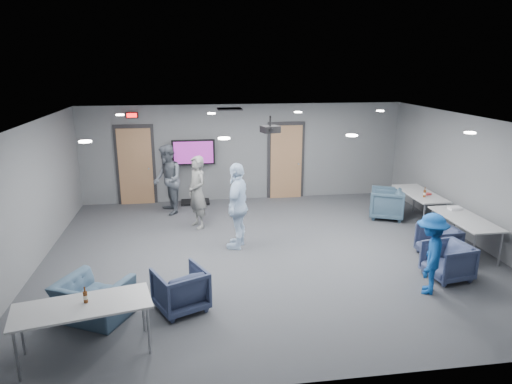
{
  "coord_description": "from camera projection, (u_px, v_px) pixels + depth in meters",
  "views": [
    {
      "loc": [
        -1.51,
        -8.59,
        3.76
      ],
      "look_at": [
        -0.19,
        0.41,
        1.2
      ],
      "focal_mm": 32.0,
      "sensor_mm": 36.0,
      "label": 1
    }
  ],
  "objects": [
    {
      "name": "floor",
      "position": [
        268.0,
        253.0,
        9.42
      ],
      "size": [
        9.0,
        9.0,
        0.0
      ],
      "primitive_type": "plane",
      "color": "#323439",
      "rests_on": "ground"
    },
    {
      "name": "ceiling",
      "position": [
        269.0,
        122.0,
        8.68
      ],
      "size": [
        9.0,
        9.0,
        0.0
      ],
      "primitive_type": "plane",
      "rotation": [
        3.14,
        0.0,
        0.0
      ],
      "color": "silver",
      "rests_on": "wall_back"
    },
    {
      "name": "wall_back",
      "position": [
        244.0,
        153.0,
        12.86
      ],
      "size": [
        9.0,
        0.02,
        2.7
      ],
      "primitive_type": "cube",
      "color": "slate",
      "rests_on": "floor"
    },
    {
      "name": "wall_front",
      "position": [
        328.0,
        281.0,
        5.24
      ],
      "size": [
        9.0,
        0.02,
        2.7
      ],
      "primitive_type": "cube",
      "color": "slate",
      "rests_on": "floor"
    },
    {
      "name": "wall_left",
      "position": [
        29.0,
        199.0,
        8.42
      ],
      "size": [
        0.02,
        8.0,
        2.7
      ],
      "primitive_type": "cube",
      "color": "slate",
      "rests_on": "floor"
    },
    {
      "name": "wall_right",
      "position": [
        477.0,
        182.0,
        9.68
      ],
      "size": [
        0.02,
        8.0,
        2.7
      ],
      "primitive_type": "cube",
      "color": "slate",
      "rests_on": "floor"
    },
    {
      "name": "door_left",
      "position": [
        136.0,
        166.0,
        12.47
      ],
      "size": [
        1.06,
        0.17,
        2.24
      ],
      "color": "black",
      "rests_on": "wall_back"
    },
    {
      "name": "door_right",
      "position": [
        286.0,
        161.0,
        13.06
      ],
      "size": [
        1.06,
        0.17,
        2.24
      ],
      "color": "black",
      "rests_on": "wall_back"
    },
    {
      "name": "exit_sign",
      "position": [
        132.0,
        115.0,
        12.08
      ],
      "size": [
        0.32,
        0.08,
        0.16
      ],
      "color": "black",
      "rests_on": "wall_back"
    },
    {
      "name": "hvac_diffuser",
      "position": [
        230.0,
        109.0,
        11.28
      ],
      "size": [
        0.6,
        0.6,
        0.03
      ],
      "primitive_type": "cube",
      "color": "black",
      "rests_on": "ceiling"
    },
    {
      "name": "downlights",
      "position": [
        269.0,
        122.0,
        8.69
      ],
      "size": [
        6.18,
        3.78,
        0.02
      ],
      "color": "white",
      "rests_on": "ceiling"
    },
    {
      "name": "person_a",
      "position": [
        197.0,
        192.0,
        10.68
      ],
      "size": [
        0.64,
        0.74,
        1.72
      ],
      "primitive_type": "imported",
      "rotation": [
        0.0,
        0.0,
        -1.12
      ],
      "color": "gray",
      "rests_on": "floor"
    },
    {
      "name": "person_b",
      "position": [
        167.0,
        180.0,
        11.68
      ],
      "size": [
        0.88,
        1.02,
        1.8
      ],
      "primitive_type": "imported",
      "rotation": [
        0.0,
        0.0,
        -1.31
      ],
      "color": "slate",
      "rests_on": "floor"
    },
    {
      "name": "person_c",
      "position": [
        238.0,
        206.0,
        9.5
      ],
      "size": [
        0.8,
        1.16,
        1.83
      ],
      "primitive_type": "imported",
      "rotation": [
        0.0,
        0.0,
        -1.94
      ],
      "color": "#C6E0FF",
      "rests_on": "floor"
    },
    {
      "name": "person_d",
      "position": [
        430.0,
        254.0,
        7.63
      ],
      "size": [
        0.92,
        1.04,
        1.4
      ],
      "primitive_type": "imported",
      "rotation": [
        0.0,
        0.0,
        -2.13
      ],
      "color": "#184C9C",
      "rests_on": "floor"
    },
    {
      "name": "chair_right_a",
      "position": [
        387.0,
        204.0,
        11.47
      ],
      "size": [
        1.08,
        1.07,
        0.75
      ],
      "primitive_type": "imported",
      "rotation": [
        0.0,
        0.0,
        -2.0
      ],
      "color": "#3D5569",
      "rests_on": "floor"
    },
    {
      "name": "chair_right_b",
      "position": [
        438.0,
        242.0,
        9.15
      ],
      "size": [
        0.72,
        0.7,
        0.63
      ],
      "primitive_type": "imported",
      "rotation": [
        0.0,
        0.0,
        -1.53
      ],
      "color": "#323B57",
      "rests_on": "floor"
    },
    {
      "name": "chair_right_c",
      "position": [
        448.0,
        261.0,
        8.22
      ],
      "size": [
        0.83,
        0.81,
        0.66
      ],
      "primitive_type": "imported",
      "rotation": [
        0.0,
        0.0,
        -1.42
      ],
      "color": "#3C4668",
      "rests_on": "floor"
    },
    {
      "name": "chair_front_a",
      "position": [
        180.0,
        289.0,
        7.17
      ],
      "size": [
        0.98,
        0.99,
        0.69
      ],
      "primitive_type": "imported",
      "rotation": [
        0.0,
        0.0,
        3.57
      ],
      "color": "#333B58",
      "rests_on": "floor"
    },
    {
      "name": "chair_front_b",
      "position": [
        94.0,
        300.0,
        6.89
      ],
      "size": [
        1.28,
        1.22,
        0.64
      ],
      "primitive_type": "imported",
      "rotation": [
        0.0,
        0.0,
        2.66
      ],
      "color": "#3E556B",
      "rests_on": "floor"
    },
    {
      "name": "table_right_a",
      "position": [
        420.0,
        195.0,
        11.12
      ],
      "size": [
        0.7,
        1.68,
        0.73
      ],
      "rotation": [
        0.0,
        0.0,
        1.57
      ],
      "color": "#A3A5A8",
      "rests_on": "floor"
    },
    {
      "name": "table_right_b",
      "position": [
        465.0,
        220.0,
        9.31
      ],
      "size": [
        0.72,
        1.72,
        0.73
      ],
      "rotation": [
        0.0,
        0.0,
        1.57
      ],
      "color": "#A3A5A8",
      "rests_on": "floor"
    },
    {
      "name": "table_front_left",
      "position": [
        83.0,
        308.0,
        5.96
      ],
      "size": [
        1.85,
        1.08,
        0.73
      ],
      "rotation": [
        0.0,
        0.0,
        0.22
      ],
      "color": "#A3A5A8",
      "rests_on": "floor"
    },
    {
      "name": "bottle_front",
      "position": [
        85.0,
        297.0,
        5.98
      ],
      "size": [
        0.06,
        0.06,
        0.23
      ],
      "color": "#572B0F",
      "rests_on": "table_front_left"
    },
    {
      "name": "bottle_right",
      "position": [
        425.0,
        193.0,
        10.73
      ],
      "size": [
        0.06,
        0.06,
        0.24
      ],
      "color": "#572B0F",
      "rests_on": "table_right_a"
    },
    {
      "name": "snack_box",
      "position": [
        427.0,
        194.0,
        10.94
      ],
      "size": [
        0.2,
        0.16,
        0.04
      ],
      "primitive_type": "cube",
      "rotation": [
        0.0,
        0.0,
        0.31
      ],
      "color": "red",
      "rests_on": "table_right_a"
    },
    {
      "name": "wrapper",
      "position": [
        455.0,
        208.0,
        9.82
      ],
      "size": [
        0.25,
        0.17,
        0.06
      ],
      "primitive_type": "cube",
      "rotation": [
        0.0,
        0.0,
        0.01
      ],
      "color": "silver",
      "rests_on": "table_right_b"
    },
    {
      "name": "tv_stand",
      "position": [
        194.0,
        168.0,
        12.51
      ],
      "size": [
        1.17,
        0.56,
        1.79
      ],
      "color": "black",
      "rests_on": "floor"
    },
    {
      "name": "projector",
      "position": [
        270.0,
        129.0,
        9.85
      ],
      "size": [
        0.43,
        0.4,
        0.36
      ],
      "rotation": [
        0.0,
        0.0,
        0.28
      ],
      "color": "black",
      "rests_on": "ceiling"
    }
  ]
}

